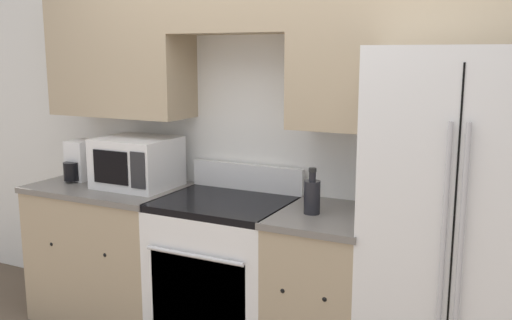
{
  "coord_description": "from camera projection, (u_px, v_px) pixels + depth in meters",
  "views": [
    {
      "loc": [
        1.38,
        -2.43,
        1.71
      ],
      "look_at": [
        -0.0,
        0.31,
        1.14
      ],
      "focal_mm": 40.0,
      "sensor_mm": 36.0,
      "label": 1
    }
  ],
  "objects": [
    {
      "name": "coffee_maker",
      "position": [
        82.0,
        161.0,
        3.76
      ],
      "size": [
        0.14,
        0.26,
        0.26
      ],
      "color": "white",
      "rests_on": "lower_cabinets_left"
    },
    {
      "name": "lower_cabinets_left",
      "position": [
        113.0,
        251.0,
        3.71
      ],
      "size": [
        0.97,
        0.64,
        0.89
      ],
      "color": "tan",
      "rests_on": "ground_plane"
    },
    {
      "name": "bottle",
      "position": [
        312.0,
        196.0,
        2.96
      ],
      "size": [
        0.09,
        0.09,
        0.24
      ],
      "color": "black",
      "rests_on": "lower_cabinets_right"
    },
    {
      "name": "wall_back",
      "position": [
        279.0,
        91.0,
        3.29
      ],
      "size": [
        8.0,
        0.39,
        2.6
      ],
      "color": "white",
      "rests_on": "ground_plane"
    },
    {
      "name": "oven_range",
      "position": [
        225.0,
        272.0,
        3.33
      ],
      "size": [
        0.74,
        0.65,
        1.05
      ],
      "color": "white",
      "rests_on": "ground_plane"
    },
    {
      "name": "refrigerator",
      "position": [
        463.0,
        231.0,
        2.74
      ],
      "size": [
        0.86,
        0.77,
        1.74
      ],
      "color": "white",
      "rests_on": "ground_plane"
    },
    {
      "name": "microwave",
      "position": [
        137.0,
        162.0,
        3.56
      ],
      "size": [
        0.46,
        0.4,
        0.31
      ],
      "color": "white",
      "rests_on": "lower_cabinets_left"
    },
    {
      "name": "lower_cabinets_right",
      "position": [
        325.0,
        293.0,
        3.06
      ],
      "size": [
        0.51,
        0.64,
        0.89
      ],
      "color": "tan",
      "rests_on": "ground_plane"
    }
  ]
}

